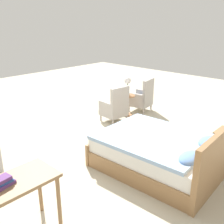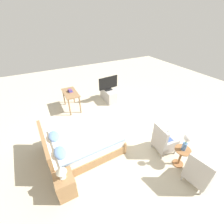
{
  "view_description": "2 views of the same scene",
  "coord_description": "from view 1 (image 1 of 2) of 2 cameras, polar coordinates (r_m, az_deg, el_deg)",
  "views": [
    {
      "loc": [
        3.29,
        3.25,
        2.43
      ],
      "look_at": [
        -0.03,
        0.16,
        0.83
      ],
      "focal_mm": 42.0,
      "sensor_mm": 36.0,
      "label": 1
    },
    {
      "loc": [
        -3.29,
        1.84,
        3.44
      ],
      "look_at": [
        0.34,
        -0.08,
        0.69
      ],
      "focal_mm": 24.0,
      "sensor_mm": 36.0,
      "label": 2
    }
  ],
  "objects": [
    {
      "name": "ground_plane",
      "position": [
        5.23,
        -1.58,
        -8.25
      ],
      "size": [
        16.0,
        16.0,
        0.0
      ],
      "primitive_type": "plane",
      "color": "beige"
    },
    {
      "name": "bed",
      "position": [
        4.55,
        10.54,
        -8.82
      ],
      "size": [
        1.59,
        2.06,
        0.96
      ],
      "color": "#997047",
      "rests_on": "ground_plane"
    },
    {
      "name": "side_table",
      "position": [
        6.95,
        3.31,
        2.03
      ],
      "size": [
        0.4,
        0.4,
        0.56
      ],
      "color": "#936038",
      "rests_on": "ground_plane"
    },
    {
      "name": "armchair_by_window_left",
      "position": [
        7.32,
        6.61,
        3.04
      ],
      "size": [
        0.62,
        0.62,
        0.92
      ],
      "color": "#ADA8A3",
      "rests_on": "ground_plane"
    },
    {
      "name": "vanity_desk",
      "position": [
        3.2,
        -21.22,
        -16.02
      ],
      "size": [
        1.04,
        0.52,
        0.76
      ],
      "color": "#8E6B47",
      "rests_on": "ground_plane"
    },
    {
      "name": "armchair_by_window_right",
      "position": [
        6.49,
        0.69,
        1.0
      ],
      "size": [
        0.59,
        0.59,
        0.92
      ],
      "color": "#ADA8A3",
      "rests_on": "ground_plane"
    },
    {
      "name": "flower_vase",
      "position": [
        6.81,
        3.39,
        6.05
      ],
      "size": [
        0.17,
        0.17,
        0.48
      ],
      "color": "#4C709E",
      "rests_on": "side_table"
    },
    {
      "name": "book_stack",
      "position": [
        3.12,
        -22.64,
        -13.83
      ],
      "size": [
        0.24,
        0.19,
        0.1
      ],
      "color": "#66387A",
      "rests_on": "vanity_desk"
    }
  ]
}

